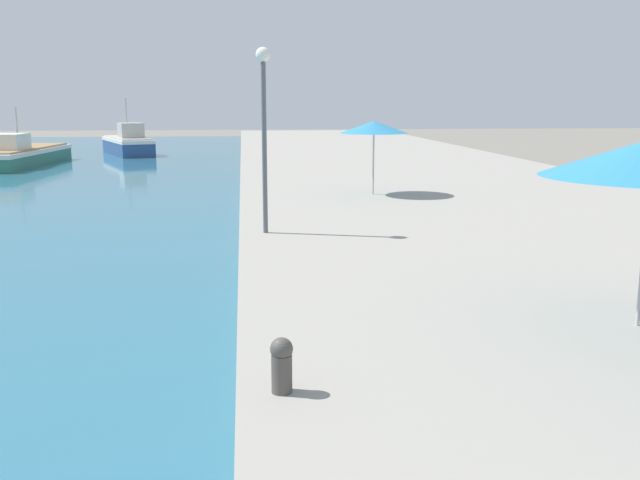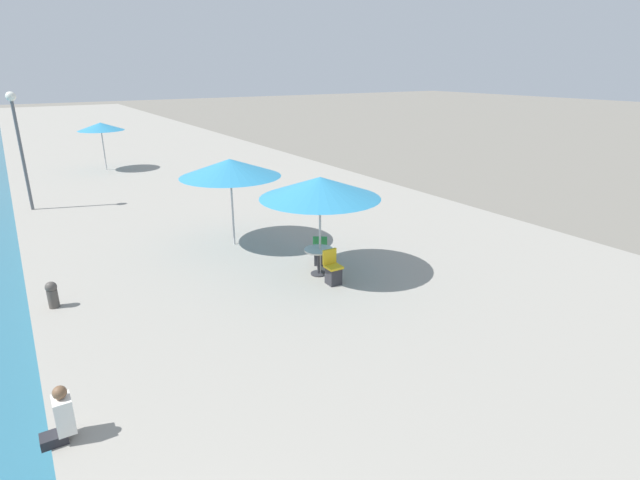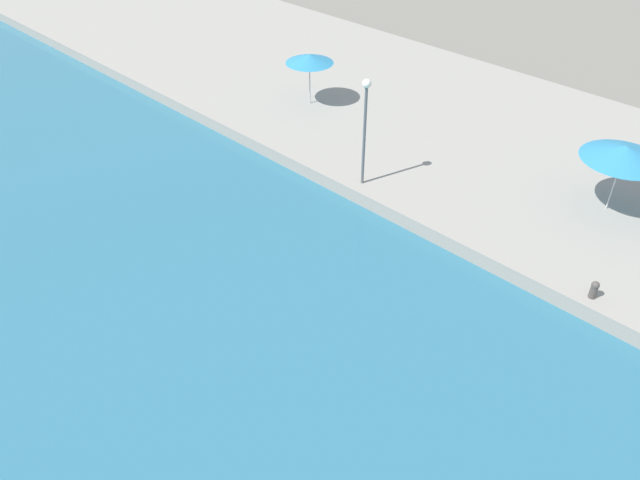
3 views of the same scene
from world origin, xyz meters
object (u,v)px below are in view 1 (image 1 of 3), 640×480
at_px(fishing_boat_mid, 128,143).
at_px(cafe_umbrella_striped, 374,127).
at_px(lamppost, 264,109).
at_px(fishing_boat_near, 18,154).
at_px(mooring_bollard, 282,363).

bearing_deg(fishing_boat_mid, cafe_umbrella_striped, -86.12).
bearing_deg(cafe_umbrella_striped, lamppost, -119.69).
height_order(fishing_boat_near, mooring_bollard, fishing_boat_near).
bearing_deg(fishing_boat_near, lamppost, -57.30).
bearing_deg(cafe_umbrella_striped, fishing_boat_mid, 114.31).
distance_m(mooring_bollard, lamppost, 10.45).
xyz_separation_m(mooring_bollard, lamppost, (0.14, 10.08, 2.74)).
distance_m(cafe_umbrella_striped, lamppost, 8.21).
bearing_deg(fishing_boat_near, mooring_bollard, -64.24).
xyz_separation_m(fishing_boat_mid, cafe_umbrella_striped, (12.89, -28.55, 2.16)).
xyz_separation_m(fishing_boat_mid, mooring_bollard, (8.70, -45.73, 0.14)).
height_order(cafe_umbrella_striped, mooring_bollard, cafe_umbrella_striped).
xyz_separation_m(fishing_boat_mid, lamppost, (8.84, -35.65, 2.89)).
height_order(cafe_umbrella_striped, lamppost, lamppost).
height_order(fishing_boat_near, cafe_umbrella_striped, fishing_boat_near).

